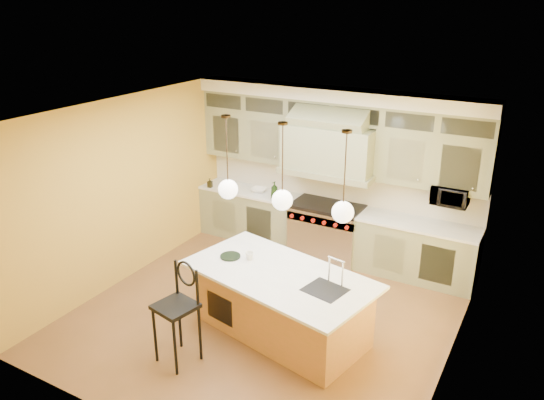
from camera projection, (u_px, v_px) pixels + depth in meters
The scene contains 18 objects.
floor at pixel (265, 315), 7.60m from camera, with size 5.00×5.00×0.00m, color brown.
ceiling at pixel (264, 114), 6.56m from camera, with size 5.00×5.00×0.00m, color white.
wall_back at pixel (337, 171), 9.11m from camera, with size 5.00×5.00×0.00m, color gold.
wall_front at pixel (133, 313), 5.04m from camera, with size 5.00×5.00×0.00m, color gold.
wall_left at pixel (125, 190), 8.22m from camera, with size 5.00×5.00×0.00m, color gold.
wall_right at pixel (457, 265), 5.93m from camera, with size 5.00×5.00×0.00m, color gold.
back_cabinetry at pixel (331, 177), 8.90m from camera, with size 5.00×0.77×2.90m.
range at pixel (327, 230), 9.17m from camera, with size 1.20×0.74×0.96m.
kitchen_island at pixel (282, 302), 7.04m from camera, with size 2.70×1.80×1.35m.
counter_stool at pixel (178, 307), 6.41m from camera, with size 0.54×0.54×1.31m.
microwave at pixel (450, 195), 8.02m from camera, with size 0.54×0.37×0.30m, color black.
oil_bottle_a at pixel (274, 191), 9.18m from camera, with size 0.13×0.13×0.34m, color black.
oil_bottle_b at pixel (210, 183), 9.84m from camera, with size 0.08×0.08×0.17m, color black.
fruit_bowl at pixel (259, 190), 9.63m from camera, with size 0.28×0.28×0.07m, color white.
cup at pixel (250, 256), 7.19m from camera, with size 0.11×0.11×0.11m, color white.
pendant_left at pixel (228, 187), 6.88m from camera, with size 0.26×0.26×1.11m.
pendant_center at pixel (282, 198), 6.51m from camera, with size 0.26×0.26×1.11m.
pendant_right at pixel (343, 210), 6.14m from camera, with size 0.26×0.26×1.11m.
Camera 1 is at (3.27, -5.62, 4.26)m, focal length 35.00 mm.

